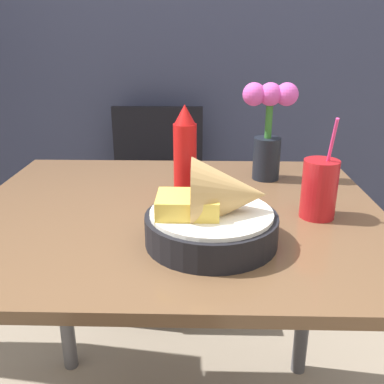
{
  "coord_description": "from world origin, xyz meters",
  "views": [
    {
      "loc": [
        0.06,
        -0.92,
        1.16
      ],
      "look_at": [
        0.04,
        -0.05,
        0.84
      ],
      "focal_mm": 40.0,
      "sensor_mm": 36.0,
      "label": 1
    }
  ],
  "objects_px": {
    "chair_far_window": "(157,188)",
    "food_basket": "(216,214)",
    "flower_vase": "(268,126)",
    "ketchup_bottle": "(185,153)",
    "drink_cup": "(319,191)"
  },
  "relations": [
    {
      "from": "chair_far_window",
      "to": "food_basket",
      "type": "xyz_separation_m",
      "value": [
        0.23,
        -1.03,
        0.32
      ]
    },
    {
      "from": "flower_vase",
      "to": "chair_far_window",
      "type": "bearing_deg",
      "value": 120.69
    },
    {
      "from": "chair_far_window",
      "to": "ketchup_bottle",
      "type": "xyz_separation_m",
      "value": [
        0.16,
        -0.78,
        0.37
      ]
    },
    {
      "from": "drink_cup",
      "to": "chair_far_window",
      "type": "bearing_deg",
      "value": 116.81
    },
    {
      "from": "chair_far_window",
      "to": "flower_vase",
      "type": "height_order",
      "value": "flower_vase"
    },
    {
      "from": "chair_far_window",
      "to": "food_basket",
      "type": "height_order",
      "value": "food_basket"
    },
    {
      "from": "chair_far_window",
      "to": "flower_vase",
      "type": "relative_size",
      "value": 3.27
    },
    {
      "from": "flower_vase",
      "to": "ketchup_bottle",
      "type": "bearing_deg",
      "value": -147.07
    },
    {
      "from": "ketchup_bottle",
      "to": "flower_vase",
      "type": "xyz_separation_m",
      "value": [
        0.22,
        0.14,
        0.04
      ]
    },
    {
      "from": "food_basket",
      "to": "ketchup_bottle",
      "type": "distance_m",
      "value": 0.27
    },
    {
      "from": "chair_far_window",
      "to": "ketchup_bottle",
      "type": "distance_m",
      "value": 0.88
    },
    {
      "from": "chair_far_window",
      "to": "drink_cup",
      "type": "relative_size",
      "value": 3.81
    },
    {
      "from": "flower_vase",
      "to": "drink_cup",
      "type": "bearing_deg",
      "value": -73.64
    },
    {
      "from": "chair_far_window",
      "to": "drink_cup",
      "type": "xyz_separation_m",
      "value": [
        0.46,
        -0.9,
        0.32
      ]
    },
    {
      "from": "flower_vase",
      "to": "food_basket",
      "type": "bearing_deg",
      "value": -110.74
    }
  ]
}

